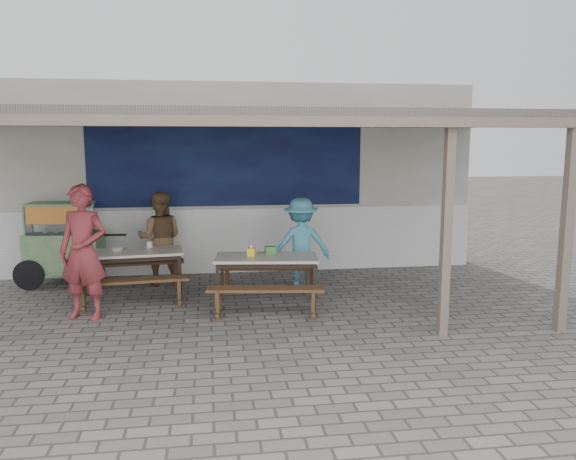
% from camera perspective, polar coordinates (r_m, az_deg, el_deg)
% --- Properties ---
extents(ground, '(60.00, 60.00, 0.00)m').
position_cam_1_polar(ground, '(7.81, -3.67, -9.14)').
color(ground, slate).
rests_on(ground, ground).
extents(back_wall, '(9.00, 1.28, 3.50)m').
position_cam_1_polar(back_wall, '(11.02, -5.23, 5.25)').
color(back_wall, beige).
rests_on(back_wall, ground).
extents(warung_roof, '(9.00, 4.21, 2.81)m').
position_cam_1_polar(warung_roof, '(8.33, -4.24, 10.94)').
color(warung_roof, '#544B48').
rests_on(warung_roof, ground).
extents(table_left, '(1.61, 0.87, 0.75)m').
position_cam_1_polar(table_left, '(9.03, -15.59, -2.55)').
color(table_left, beige).
rests_on(table_left, ground).
extents(bench_left_street, '(1.66, 0.45, 0.45)m').
position_cam_1_polar(bench_left_street, '(8.50, -15.61, -5.54)').
color(bench_left_street, brown).
rests_on(bench_left_street, ground).
extents(bench_left_wall, '(1.66, 0.45, 0.45)m').
position_cam_1_polar(bench_left_wall, '(9.70, -15.42, -3.76)').
color(bench_left_wall, brown).
rests_on(bench_left_wall, ground).
extents(table_right, '(1.58, 0.92, 0.75)m').
position_cam_1_polar(table_right, '(8.31, -2.21, -3.20)').
color(table_right, beige).
rests_on(table_right, ground).
extents(bench_right_street, '(1.62, 0.48, 0.45)m').
position_cam_1_polar(bench_right_street, '(7.74, -2.31, -6.64)').
color(bench_right_street, brown).
rests_on(bench_right_street, ground).
extents(bench_right_wall, '(1.62, 0.48, 0.45)m').
position_cam_1_polar(bench_right_wall, '(9.03, -2.09, -4.37)').
color(bench_right_wall, brown).
rests_on(bench_right_wall, ground).
extents(vendor_cart, '(1.81, 0.79, 1.41)m').
position_cam_1_polar(vendor_cart, '(10.23, -21.86, -1.01)').
color(vendor_cart, '#7AA26C').
rests_on(vendor_cart, ground).
extents(patron_street_side, '(0.78, 0.63, 1.86)m').
position_cam_1_polar(patron_street_side, '(8.17, -20.08, -2.12)').
color(patron_street_side, maroon).
rests_on(patron_street_side, ground).
extents(patron_wall_side, '(0.83, 0.67, 1.59)m').
position_cam_1_polar(patron_wall_side, '(9.82, -12.86, -0.81)').
color(patron_wall_side, brown).
rests_on(patron_wall_side, ground).
extents(patron_right_table, '(1.00, 0.59, 1.53)m').
position_cam_1_polar(patron_right_table, '(9.20, 1.31, -1.44)').
color(patron_right_table, teal).
rests_on(patron_right_table, ground).
extents(tissue_box, '(0.15, 0.15, 0.12)m').
position_cam_1_polar(tissue_box, '(8.34, -3.74, -2.23)').
color(tissue_box, gold).
rests_on(tissue_box, table_right).
extents(donation_box, '(0.17, 0.13, 0.11)m').
position_cam_1_polar(donation_box, '(8.51, -1.81, -2.02)').
color(donation_box, '#3B7B36').
rests_on(donation_box, table_right).
extents(condiment_jar, '(0.09, 0.09, 0.10)m').
position_cam_1_polar(condiment_jar, '(9.23, -13.89, -1.44)').
color(condiment_jar, silver).
rests_on(condiment_jar, table_left).
extents(condiment_bowl, '(0.23, 0.23, 0.04)m').
position_cam_1_polar(condiment_bowl, '(9.07, -16.98, -1.93)').
color(condiment_bowl, white).
rests_on(condiment_bowl, table_left).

